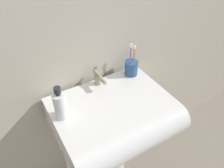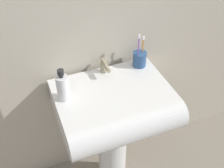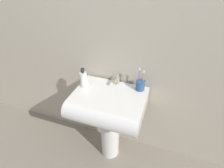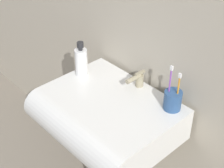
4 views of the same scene
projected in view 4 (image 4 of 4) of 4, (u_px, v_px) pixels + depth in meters
name	position (u px, v px, depth m)	size (l,w,h in m)	color
sink_basin	(103.00, 118.00, 1.55)	(0.60, 0.48, 0.16)	white
faucet	(138.00, 80.00, 1.59)	(0.04, 0.11, 0.08)	tan
toothbrush_cup	(173.00, 100.00, 1.45)	(0.08, 0.08, 0.21)	#2D5184
soap_bottle	(81.00, 61.00, 1.66)	(0.06, 0.06, 0.18)	white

